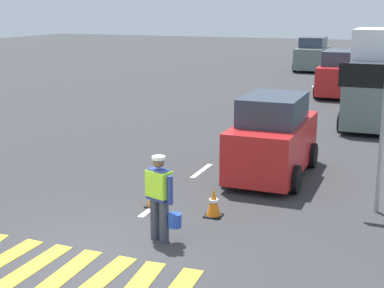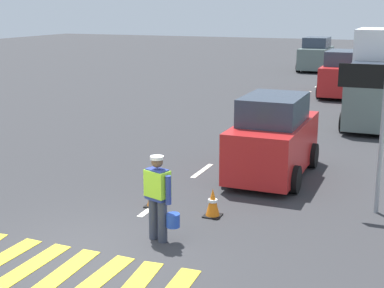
# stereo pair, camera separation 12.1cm
# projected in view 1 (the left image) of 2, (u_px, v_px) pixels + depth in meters

# --- Properties ---
(ground_plane) EXTENTS (96.00, 96.00, 0.00)m
(ground_plane) POSITION_uv_depth(u_px,v_px,m) (306.00, 92.00, 29.03)
(ground_plane) COLOR #333335
(crosswalk_stripes) EXTENTS (4.53, 1.93, 0.01)m
(crosswalk_stripes) POSITION_uv_depth(u_px,v_px,m) (65.00, 274.00, 9.38)
(crosswalk_stripes) COLOR yellow
(crosswalk_stripes) RESTS_ON ground
(lane_center_line) EXTENTS (0.14, 46.40, 0.01)m
(lane_center_line) POSITION_uv_depth(u_px,v_px,m) (319.00, 82.00, 32.82)
(lane_center_line) COLOR silver
(lane_center_line) RESTS_ON ground
(road_worker) EXTENTS (0.77, 0.41, 1.67)m
(road_worker) POSITION_uv_depth(u_px,v_px,m) (160.00, 194.00, 10.52)
(road_worker) COLOR #383D4C
(road_worker) RESTS_ON ground
(lane_direction_sign) EXTENTS (1.16, 0.11, 3.20)m
(lane_direction_sign) POSITION_uv_depth(u_px,v_px,m) (373.00, 102.00, 11.75)
(lane_direction_sign) COLOR gray
(lane_direction_sign) RESTS_ON ground
(traffic_cone_near) EXTENTS (0.36, 0.36, 0.66)m
(traffic_cone_near) POSITION_uv_depth(u_px,v_px,m) (154.00, 193.00, 12.46)
(traffic_cone_near) COLOR black
(traffic_cone_near) RESTS_ON ground
(traffic_cone_far) EXTENTS (0.36, 0.36, 0.62)m
(traffic_cone_far) POSITION_uv_depth(u_px,v_px,m) (214.00, 203.00, 11.89)
(traffic_cone_far) COLOR black
(traffic_cone_far) RESTS_ON ground
(delivery_truck) EXTENTS (2.16, 4.60, 3.54)m
(delivery_truck) POSITION_uv_depth(u_px,v_px,m) (376.00, 82.00, 20.80)
(delivery_truck) COLOR slate
(delivery_truck) RESTS_ON ground
(car_oncoming_third) EXTENTS (2.06, 4.23, 2.27)m
(car_oncoming_third) POSITION_uv_depth(u_px,v_px,m) (312.00, 55.00, 38.59)
(car_oncoming_third) COLOR slate
(car_oncoming_third) RESTS_ON ground
(car_outgoing_ahead) EXTENTS (1.90, 3.83, 2.15)m
(car_outgoing_ahead) POSITION_uv_depth(u_px,v_px,m) (273.00, 139.00, 14.59)
(car_outgoing_ahead) COLOR red
(car_outgoing_ahead) RESTS_ON ground
(car_outgoing_far) EXTENTS (2.07, 4.40, 2.23)m
(car_outgoing_far) POSITION_uv_depth(u_px,v_px,m) (340.00, 75.00, 27.82)
(car_outgoing_far) COLOR red
(car_outgoing_far) RESTS_ON ground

